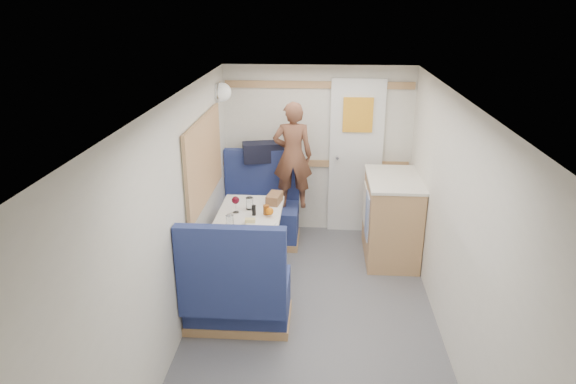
# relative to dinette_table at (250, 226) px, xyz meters

# --- Properties ---
(floor) EXTENTS (4.50, 4.50, 0.00)m
(floor) POSITION_rel_dinette_table_xyz_m (0.65, -1.00, -0.57)
(floor) COLOR #515156
(floor) RESTS_ON ground
(ceiling) EXTENTS (4.50, 4.50, 0.00)m
(ceiling) POSITION_rel_dinette_table_xyz_m (0.65, -1.00, 1.43)
(ceiling) COLOR silver
(ceiling) RESTS_ON wall_back
(wall_back) EXTENTS (2.20, 0.02, 2.00)m
(wall_back) POSITION_rel_dinette_table_xyz_m (0.65, 1.25, 0.43)
(wall_back) COLOR silver
(wall_back) RESTS_ON floor
(wall_left) EXTENTS (0.02, 4.50, 2.00)m
(wall_left) POSITION_rel_dinette_table_xyz_m (-0.45, -1.00, 0.43)
(wall_left) COLOR silver
(wall_left) RESTS_ON floor
(wall_right) EXTENTS (0.02, 4.50, 2.00)m
(wall_right) POSITION_rel_dinette_table_xyz_m (1.75, -1.00, 0.43)
(wall_right) COLOR silver
(wall_right) RESTS_ON floor
(oak_trim_low) EXTENTS (2.15, 0.02, 0.08)m
(oak_trim_low) POSITION_rel_dinette_table_xyz_m (0.65, 1.23, 0.28)
(oak_trim_low) COLOR #AE7E4E
(oak_trim_low) RESTS_ON wall_back
(oak_trim_high) EXTENTS (2.15, 0.02, 0.08)m
(oak_trim_high) POSITION_rel_dinette_table_xyz_m (0.65, 1.23, 1.21)
(oak_trim_high) COLOR #AE7E4E
(oak_trim_high) RESTS_ON wall_back
(side_window) EXTENTS (0.04, 1.30, 0.72)m
(side_window) POSITION_rel_dinette_table_xyz_m (-0.43, 0.00, 0.68)
(side_window) COLOR #A1A78E
(side_window) RESTS_ON wall_left
(rear_door) EXTENTS (0.62, 0.12, 1.86)m
(rear_door) POSITION_rel_dinette_table_xyz_m (1.10, 1.22, 0.41)
(rear_door) COLOR white
(rear_door) RESTS_ON wall_back
(dinette_table) EXTENTS (0.62, 0.92, 0.72)m
(dinette_table) POSITION_rel_dinette_table_xyz_m (0.00, 0.00, 0.00)
(dinette_table) COLOR white
(dinette_table) RESTS_ON floor
(bench_far) EXTENTS (0.90, 0.59, 1.05)m
(bench_far) POSITION_rel_dinette_table_xyz_m (-0.00, 0.86, -0.27)
(bench_far) COLOR navy
(bench_far) RESTS_ON floor
(bench_near) EXTENTS (0.90, 0.59, 1.05)m
(bench_near) POSITION_rel_dinette_table_xyz_m (-0.00, -0.86, -0.27)
(bench_near) COLOR navy
(bench_near) RESTS_ON floor
(ledge) EXTENTS (0.90, 0.14, 0.04)m
(ledge) POSITION_rel_dinette_table_xyz_m (-0.00, 1.12, 0.31)
(ledge) COLOR #AE7E4E
(ledge) RESTS_ON bench_far
(dome_light) EXTENTS (0.20, 0.20, 0.20)m
(dome_light) POSITION_rel_dinette_table_xyz_m (-0.39, 0.85, 1.18)
(dome_light) COLOR white
(dome_light) RESTS_ON wall_left
(galley_counter) EXTENTS (0.57, 0.92, 0.92)m
(galley_counter) POSITION_rel_dinette_table_xyz_m (1.47, 0.55, -0.10)
(galley_counter) COLOR #AE7E4E
(galley_counter) RESTS_ON floor
(person) EXTENTS (0.45, 0.31, 1.21)m
(person) POSITION_rel_dinette_table_xyz_m (0.38, 0.85, 0.49)
(person) COLOR brown
(person) RESTS_ON bench_far
(duffel_bag) EXTENTS (0.51, 0.33, 0.22)m
(duffel_bag) POSITION_rel_dinette_table_xyz_m (0.01, 1.12, 0.45)
(duffel_bag) COLOR black
(duffel_bag) RESTS_ON ledge
(tray) EXTENTS (0.33, 0.39, 0.02)m
(tray) POSITION_rel_dinette_table_xyz_m (0.13, -0.37, 0.16)
(tray) COLOR white
(tray) RESTS_ON dinette_table
(orange_fruit) EXTENTS (0.07, 0.07, 0.07)m
(orange_fruit) POSITION_rel_dinette_table_xyz_m (0.21, -0.10, 0.21)
(orange_fruit) COLOR orange
(orange_fruit) RESTS_ON tray
(cheese_block) EXTENTS (0.10, 0.06, 0.03)m
(cheese_block) POSITION_rel_dinette_table_xyz_m (0.04, -0.28, 0.19)
(cheese_block) COLOR #E4DC84
(cheese_block) RESTS_ON tray
(wine_glass) EXTENTS (0.08, 0.08, 0.17)m
(wine_glass) POSITION_rel_dinette_table_xyz_m (-0.13, -0.02, 0.28)
(wine_glass) COLOR white
(wine_glass) RESTS_ON dinette_table
(tumbler_left) EXTENTS (0.07, 0.07, 0.12)m
(tumbler_left) POSITION_rel_dinette_table_xyz_m (-0.13, -0.38, 0.21)
(tumbler_left) COLOR silver
(tumbler_left) RESTS_ON dinette_table
(tumbler_right) EXTENTS (0.08, 0.08, 0.12)m
(tumbler_right) POSITION_rel_dinette_table_xyz_m (-0.01, 0.07, 0.22)
(tumbler_right) COLOR white
(tumbler_right) RESTS_ON dinette_table
(beer_glass) EXTENTS (0.06, 0.06, 0.09)m
(beer_glass) POSITION_rel_dinette_table_xyz_m (0.17, -0.04, 0.20)
(beer_glass) COLOR brown
(beer_glass) RESTS_ON dinette_table
(pepper_grinder) EXTENTS (0.04, 0.04, 0.10)m
(pepper_grinder) POSITION_rel_dinette_table_xyz_m (0.05, -0.08, 0.21)
(pepper_grinder) COLOR black
(pepper_grinder) RESTS_ON dinette_table
(bread_loaf) EXTENTS (0.17, 0.25, 0.10)m
(bread_loaf) POSITION_rel_dinette_table_xyz_m (0.22, 0.26, 0.20)
(bread_loaf) COLOR olive
(bread_loaf) RESTS_ON dinette_table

